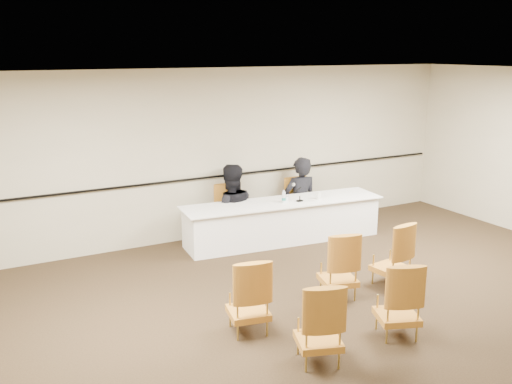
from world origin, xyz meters
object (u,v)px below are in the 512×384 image
at_px(panelist_second_chair, 230,212).
at_px(aud_chair_front_right, 392,254).
at_px(water_bottle, 284,196).
at_px(aud_chair_back_mid, 398,298).
at_px(aud_chair_front_left, 248,295).
at_px(aud_chair_front_mid, 338,264).
at_px(coffee_cup, 319,196).
at_px(panelist_second, 230,216).
at_px(microphone, 300,193).
at_px(panelist_main_chair, 300,204).
at_px(panel_table, 283,221).
at_px(panelist_main, 300,206).
at_px(aud_chair_back_left, 319,322).
at_px(drinking_glass, 286,199).

distance_m(panelist_second_chair, aud_chair_front_right, 3.23).
distance_m(water_bottle, aud_chair_back_mid, 3.60).
relative_size(aud_chair_front_left, aud_chair_front_mid, 1.00).
distance_m(coffee_cup, aud_chair_back_mid, 3.66).
xyz_separation_m(panelist_second, coffee_cup, (1.36, -0.78, 0.39)).
relative_size(panelist_second_chair, microphone, 3.09).
bearing_deg(panelist_second, coffee_cup, 164.73).
relative_size(panelist_main_chair, aud_chair_front_mid, 1.00).
bearing_deg(panelist_main_chair, aud_chair_front_mid, -107.39).
bearing_deg(water_bottle, panel_table, 65.91).
relative_size(panelist_main_chair, water_bottle, 4.35).
bearing_deg(aud_chair_front_left, aud_chair_front_mid, 22.61).
height_order(panelist_main, panelist_main_chair, panelist_main).
distance_m(panel_table, microphone, 0.59).
relative_size(panelist_main_chair, aud_chair_back_mid, 1.00).
height_order(panel_table, aud_chair_back_mid, aud_chair_back_mid).
xyz_separation_m(panel_table, aud_chair_front_right, (0.37, -2.42, 0.11)).
bearing_deg(aud_chair_front_mid, water_bottle, 91.92).
distance_m(aud_chair_front_mid, aud_chair_back_left, 1.74).
height_order(panelist_main_chair, panelist_second, panelist_second).
bearing_deg(microphone, aud_chair_back_mid, -114.25).
bearing_deg(aud_chair_back_left, aud_chair_back_mid, 21.37).
relative_size(panelist_second, water_bottle, 8.66).
xyz_separation_m(coffee_cup, aud_chair_back_mid, (-1.21, -3.44, -0.31)).
relative_size(panelist_second_chair, aud_chair_back_mid, 1.00).
distance_m(panelist_main_chair, aud_chair_back_mid, 4.27).
distance_m(panel_table, panelist_second_chair, 0.96).
xyz_separation_m(aud_chair_front_mid, aud_chair_front_right, (0.91, -0.03, 0.00)).
xyz_separation_m(drinking_glass, aud_chair_front_left, (-2.11, -2.63, -0.30)).
bearing_deg(panelist_main_chair, panelist_second, -180.00).
relative_size(panelist_second, microphone, 6.14).
bearing_deg(panel_table, panelist_second, 145.38).
distance_m(microphone, aud_chair_front_right, 2.32).
xyz_separation_m(panelist_main, water_bottle, (-0.69, -0.55, 0.39)).
bearing_deg(panelist_main_chair, coffee_cup, -86.93).
relative_size(aud_chair_front_right, aud_chair_back_left, 1.00).
bearing_deg(panelist_main, panel_table, 39.69).
xyz_separation_m(panelist_main_chair, panelist_second, (-1.39, 0.13, -0.07)).
distance_m(coffee_cup, aud_chair_front_right, 2.29).
relative_size(panelist_main, aud_chair_front_mid, 1.96).
height_order(panelist_second, microphone, panelist_second).
xyz_separation_m(drinking_glass, aud_chair_front_right, (0.34, -2.36, -0.30)).
bearing_deg(drinking_glass, panel_table, 115.77).
relative_size(panelist_main_chair, aud_chair_front_right, 1.00).
bearing_deg(panelist_main_chair, aud_chair_front_right, -90.32).
height_order(microphone, coffee_cup, microphone).
bearing_deg(drinking_glass, panelist_second, 138.39).
relative_size(panel_table, panelist_main, 1.93).
bearing_deg(coffee_cup, panel_table, 165.53).
bearing_deg(aud_chair_front_right, drinking_glass, 89.94).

